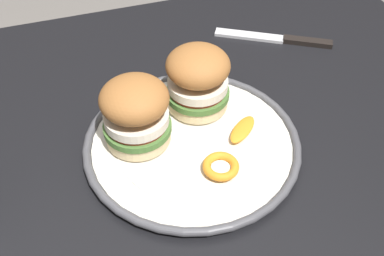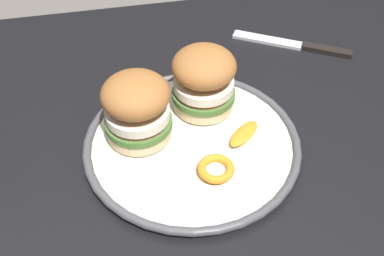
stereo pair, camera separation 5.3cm
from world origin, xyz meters
name	(u,v)px [view 2 (the right image)]	position (x,y,z in m)	size (l,w,h in m)	color
dining_table	(147,191)	(0.00, 0.00, 0.63)	(1.18, 0.80, 0.74)	black
dinner_plate	(192,143)	(0.07, -0.02, 0.75)	(0.31, 0.31, 0.02)	silver
sandwich_half_left	(138,107)	(0.00, 0.01, 0.81)	(0.12, 0.12, 0.10)	beige
sandwich_half_right	(204,79)	(0.10, 0.05, 0.81)	(0.13, 0.13, 0.10)	beige
orange_peel_curled	(216,169)	(0.09, -0.09, 0.76)	(0.06, 0.06, 0.01)	orange
orange_peel_strip_long	(244,134)	(0.15, -0.03, 0.76)	(0.06, 0.06, 0.01)	orange
table_knife	(300,46)	(0.32, 0.19, 0.74)	(0.20, 0.13, 0.01)	silver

